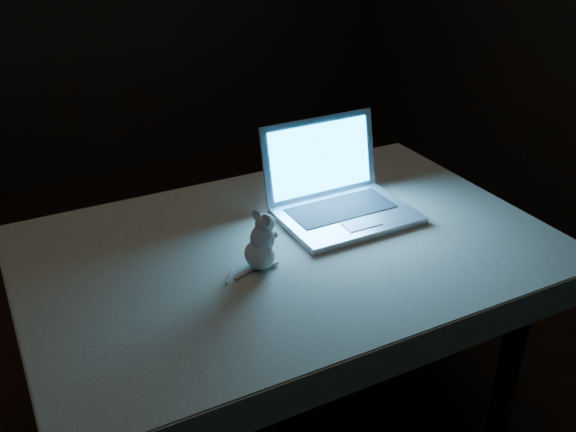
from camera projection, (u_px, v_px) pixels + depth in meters
floor at (250, 403)px, 2.59m from camera, size 5.00×5.00×0.00m
table at (289, 348)px, 2.25m from camera, size 1.58×1.05×0.83m
tablecloth at (272, 263)px, 2.05m from camera, size 1.70×1.16×0.11m
laptop at (349, 179)px, 2.13m from camera, size 0.46×0.40×0.30m
plush_mouse at (259, 241)px, 1.89m from camera, size 0.15×0.15×0.18m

